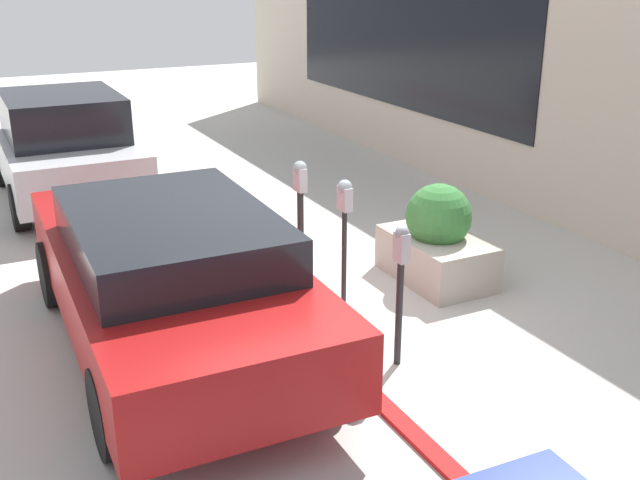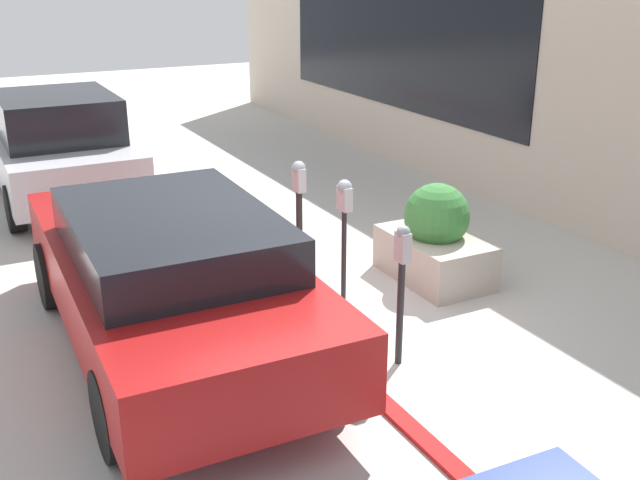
% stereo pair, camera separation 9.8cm
% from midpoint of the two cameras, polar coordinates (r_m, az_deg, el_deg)
% --- Properties ---
extents(ground_plane, '(40.00, 40.00, 0.00)m').
position_cam_midpoint_polar(ground_plane, '(7.53, -0.40, -6.71)').
color(ground_plane, beige).
extents(curb_strip, '(24.50, 0.16, 0.04)m').
position_cam_midpoint_polar(curb_strip, '(7.49, -0.95, -6.70)').
color(curb_strip, red).
rests_on(curb_strip, ground_plane).
extents(parking_meter_nearest, '(0.14, 0.12, 1.33)m').
position_cam_midpoint_polar(parking_meter_nearest, '(6.56, 6.58, -2.56)').
color(parking_meter_nearest, '#232326').
rests_on(parking_meter_nearest, ground_plane).
extents(parking_meter_second, '(0.17, 0.14, 1.47)m').
position_cam_midpoint_polar(parking_meter_second, '(7.32, 2.27, 1.83)').
color(parking_meter_second, '#232326').
rests_on(parking_meter_second, ground_plane).
extents(parking_meter_middle, '(0.18, 0.15, 1.47)m').
position_cam_midpoint_polar(parking_meter_middle, '(8.05, -1.16, 2.79)').
color(parking_meter_middle, '#232326').
rests_on(parking_meter_middle, ground_plane).
extents(planter_box, '(1.34, 0.83, 1.13)m').
position_cam_midpoint_polar(planter_box, '(8.59, 9.24, -0.08)').
color(planter_box, '#B2A899').
rests_on(planter_box, ground_plane).
extents(parked_car_middle, '(4.71, 1.96, 1.40)m').
position_cam_midpoint_polar(parked_car_middle, '(7.00, -11.07, -2.41)').
color(parked_car_middle, maroon).
rests_on(parked_car_middle, ground_plane).
extents(parked_car_rear, '(3.94, 1.88, 1.64)m').
position_cam_midpoint_polar(parked_car_rear, '(11.99, -18.63, 6.80)').
color(parked_car_rear, '#B7B7BC').
rests_on(parked_car_rear, ground_plane).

